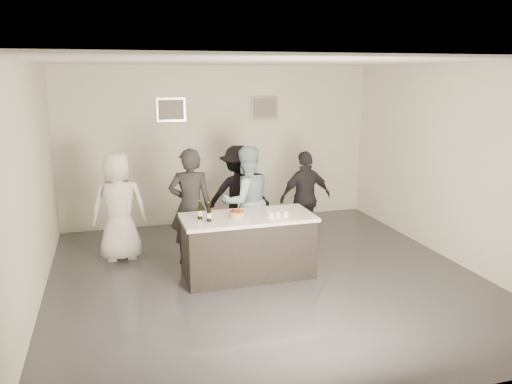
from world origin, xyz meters
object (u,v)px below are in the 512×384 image
(person_main_blue, at_px, (246,201))
(person_guest_right, at_px, (305,198))
(bar_counter, at_px, (248,246))
(person_main_black, at_px, (191,206))
(person_guest_back, at_px, (239,195))
(beer_bottle_b, at_px, (209,212))
(cake, at_px, (237,215))
(beer_bottle_a, at_px, (200,210))
(person_guest_left, at_px, (119,207))

(person_main_blue, distance_m, person_guest_right, 1.16)
(bar_counter, relative_size, person_main_blue, 1.06)
(bar_counter, distance_m, person_guest_right, 1.78)
(person_main_black, height_order, person_main_blue, person_main_black)
(person_guest_right, bearing_deg, person_guest_back, -23.78)
(person_main_blue, bearing_deg, beer_bottle_b, 41.74)
(person_guest_right, bearing_deg, beer_bottle_b, 27.45)
(bar_counter, height_order, person_main_blue, person_main_blue)
(cake, relative_size, person_main_black, 0.12)
(person_main_black, bearing_deg, cake, 132.45)
(beer_bottle_a, distance_m, person_main_black, 0.75)
(bar_counter, height_order, beer_bottle_a, beer_bottle_a)
(person_main_blue, xyz_separation_m, person_guest_left, (-1.94, 0.35, -0.03))
(person_guest_left, xyz_separation_m, person_guest_right, (3.06, -0.08, -0.05))
(bar_counter, bearing_deg, person_guest_back, 80.53)
(cake, bearing_deg, person_guest_right, 38.07)
(person_main_blue, xyz_separation_m, person_guest_right, (1.12, 0.27, -0.08))
(bar_counter, distance_m, beer_bottle_a, 0.89)
(cake, bearing_deg, person_guest_back, 74.69)
(cake, bearing_deg, beer_bottle_b, -170.64)
(beer_bottle_b, bearing_deg, cake, 9.36)
(person_guest_right, height_order, person_guest_back, person_guest_back)
(person_guest_left, bearing_deg, person_guest_back, -172.74)
(bar_counter, bearing_deg, person_main_blue, 76.31)
(person_main_black, bearing_deg, beer_bottle_a, 100.67)
(beer_bottle_a, xyz_separation_m, person_guest_left, (-1.05, 1.18, -0.18))
(person_main_black, bearing_deg, bar_counter, 142.01)
(person_guest_right, bearing_deg, person_main_blue, 8.12)
(person_guest_back, bearing_deg, beer_bottle_b, 75.55)
(person_main_black, xyz_separation_m, person_main_blue, (0.90, 0.09, -0.01))
(cake, xyz_separation_m, person_main_blue, (0.38, 0.90, -0.06))
(bar_counter, relative_size, person_guest_back, 1.11)
(person_guest_right, relative_size, person_guest_back, 0.95)
(beer_bottle_a, bearing_deg, person_guest_left, 131.68)
(person_main_black, relative_size, person_guest_left, 1.05)
(person_main_blue, relative_size, person_guest_back, 1.05)
(beer_bottle_a, height_order, person_guest_left, person_guest_left)
(beer_bottle_b, xyz_separation_m, person_main_blue, (0.78, 0.97, -0.15))
(beer_bottle_a, distance_m, person_guest_right, 2.30)
(beer_bottle_a, height_order, person_guest_right, person_guest_right)
(beer_bottle_a, relative_size, beer_bottle_b, 1.00)
(bar_counter, relative_size, cake, 8.47)
(bar_counter, distance_m, person_main_blue, 0.98)
(bar_counter, height_order, cake, cake)
(person_guest_left, distance_m, person_guest_right, 3.06)
(person_guest_left, height_order, person_guest_right, person_guest_left)
(person_guest_left, bearing_deg, beer_bottle_a, 131.02)
(cake, bearing_deg, beer_bottle_a, 172.18)
(beer_bottle_b, height_order, person_main_blue, person_main_blue)
(cake, xyz_separation_m, beer_bottle_b, (-0.41, -0.07, 0.09))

